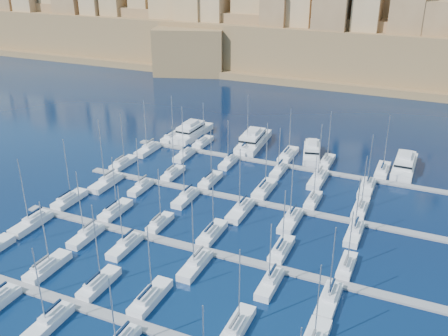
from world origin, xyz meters
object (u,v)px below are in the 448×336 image
at_px(motor_yacht_d, 405,164).
at_px(motor_yacht_a, 192,131).
at_px(sailboat_4, 237,326).
at_px(sailboat_2, 99,283).
at_px(motor_yacht_b, 253,140).
at_px(motor_yacht_c, 312,152).

bearing_deg(motor_yacht_d, motor_yacht_a, 179.63).
height_order(sailboat_4, motor_yacht_a, sailboat_4).
bearing_deg(sailboat_4, sailboat_2, 179.72).
relative_size(sailboat_2, motor_yacht_d, 0.93).
distance_m(motor_yacht_b, motor_yacht_d, 41.18).
distance_m(motor_yacht_b, motor_yacht_c, 17.67).
relative_size(motor_yacht_a, motor_yacht_b, 0.93).
bearing_deg(sailboat_2, motor_yacht_b, 89.57).
relative_size(sailboat_2, motor_yacht_b, 0.82).
relative_size(motor_yacht_a, motor_yacht_d, 1.06).
distance_m(sailboat_2, motor_yacht_c, 71.35).
height_order(sailboat_2, motor_yacht_c, sailboat_2).
bearing_deg(motor_yacht_a, motor_yacht_b, 1.73).
distance_m(motor_yacht_a, motor_yacht_d, 60.50).
bearing_deg(sailboat_2, motor_yacht_c, 75.32).
height_order(motor_yacht_c, motor_yacht_d, same).
xyz_separation_m(motor_yacht_b, motor_yacht_d, (41.17, -0.98, 0.00)).
relative_size(motor_yacht_b, motor_yacht_c, 1.27).
bearing_deg(motor_yacht_b, motor_yacht_d, -1.36).
bearing_deg(motor_yacht_b, motor_yacht_a, -178.27).
bearing_deg(motor_yacht_c, motor_yacht_b, 173.28).
bearing_deg(motor_yacht_b, sailboat_4, -71.08).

